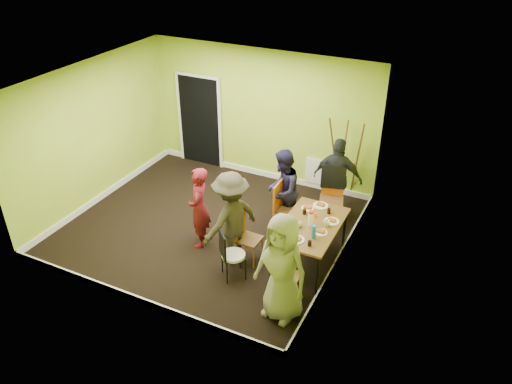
% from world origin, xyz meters
% --- Properties ---
extents(ground, '(5.00, 5.00, 0.00)m').
position_xyz_m(ground, '(0.00, 0.00, 0.00)').
color(ground, black).
rests_on(ground, ground).
extents(room_walls, '(5.04, 4.54, 2.82)m').
position_xyz_m(room_walls, '(-0.02, 0.04, 0.99)').
color(room_walls, '#9DB52E').
rests_on(room_walls, ground).
extents(dining_table, '(0.90, 1.50, 0.75)m').
position_xyz_m(dining_table, '(2.03, -0.17, 0.70)').
color(dining_table, black).
rests_on(dining_table, ground).
extents(chair_left_far, '(0.44, 0.43, 1.03)m').
position_xyz_m(chair_left_far, '(1.32, 0.39, 0.58)').
color(chair_left_far, orange).
rests_on(chair_left_far, ground).
extents(chair_left_near, '(0.38, 0.37, 0.89)m').
position_xyz_m(chair_left_near, '(1.05, -0.56, 0.50)').
color(chair_left_near, orange).
rests_on(chair_left_near, ground).
extents(chair_back_end, '(0.57, 0.63, 1.10)m').
position_xyz_m(chair_back_end, '(1.93, 1.26, 0.78)').
color(chair_back_end, orange).
rests_on(chair_back_end, ground).
extents(chair_front_end, '(0.38, 0.39, 0.91)m').
position_xyz_m(chair_front_end, '(2.05, -1.24, 0.51)').
color(chair_front_end, orange).
rests_on(chair_front_end, ground).
extents(chair_bentwood, '(0.48, 0.48, 0.87)m').
position_xyz_m(chair_bentwood, '(1.04, -1.09, 0.48)').
color(chair_bentwood, black).
rests_on(chair_bentwood, ground).
extents(easel, '(0.70, 0.66, 1.76)m').
position_xyz_m(easel, '(1.90, 2.02, 0.87)').
color(easel, brown).
rests_on(easel, ground).
extents(plate_near_left, '(0.22, 0.22, 0.01)m').
position_xyz_m(plate_near_left, '(1.82, 0.26, 0.76)').
color(plate_near_left, white).
rests_on(plate_near_left, dining_table).
extents(plate_near_right, '(0.24, 0.24, 0.01)m').
position_xyz_m(plate_near_right, '(1.76, -0.51, 0.76)').
color(plate_near_right, white).
rests_on(plate_near_right, dining_table).
extents(plate_far_back, '(0.26, 0.26, 0.01)m').
position_xyz_m(plate_far_back, '(1.99, 0.44, 0.76)').
color(plate_far_back, white).
rests_on(plate_far_back, dining_table).
extents(plate_far_front, '(0.25, 0.25, 0.01)m').
position_xyz_m(plate_far_front, '(1.99, -0.67, 0.76)').
color(plate_far_front, white).
rests_on(plate_far_front, dining_table).
extents(plate_wall_back, '(0.25, 0.25, 0.01)m').
position_xyz_m(plate_wall_back, '(2.31, 0.05, 0.76)').
color(plate_wall_back, white).
rests_on(plate_wall_back, dining_table).
extents(plate_wall_front, '(0.22, 0.22, 0.01)m').
position_xyz_m(plate_wall_front, '(2.25, -0.32, 0.76)').
color(plate_wall_front, white).
rests_on(plate_wall_front, dining_table).
extents(thermos, '(0.08, 0.08, 0.24)m').
position_xyz_m(thermos, '(2.04, -0.21, 0.87)').
color(thermos, white).
rests_on(thermos, dining_table).
extents(blue_bottle, '(0.07, 0.07, 0.22)m').
position_xyz_m(blue_bottle, '(2.20, -0.50, 0.86)').
color(blue_bottle, blue).
rests_on(blue_bottle, dining_table).
extents(orange_bottle, '(0.03, 0.03, 0.07)m').
position_xyz_m(orange_bottle, '(2.03, 0.07, 0.79)').
color(orange_bottle, orange).
rests_on(orange_bottle, dining_table).
extents(glass_mid, '(0.07, 0.07, 0.09)m').
position_xyz_m(glass_mid, '(1.83, 0.08, 0.79)').
color(glass_mid, black).
rests_on(glass_mid, dining_table).
extents(glass_back, '(0.06, 0.06, 0.10)m').
position_xyz_m(glass_back, '(2.19, 0.27, 0.80)').
color(glass_back, black).
rests_on(glass_back, dining_table).
extents(glass_front, '(0.06, 0.06, 0.08)m').
position_xyz_m(glass_front, '(2.22, -0.72, 0.79)').
color(glass_front, black).
rests_on(glass_front, dining_table).
extents(cup_a, '(0.12, 0.12, 0.09)m').
position_xyz_m(cup_a, '(1.87, -0.31, 0.80)').
color(cup_a, white).
rests_on(cup_a, dining_table).
extents(cup_b, '(0.10, 0.10, 0.09)m').
position_xyz_m(cup_b, '(2.27, -0.09, 0.80)').
color(cup_b, white).
rests_on(cup_b, dining_table).
extents(person_standing, '(0.52, 0.63, 1.48)m').
position_xyz_m(person_standing, '(0.14, -0.51, 0.74)').
color(person_standing, '#5D1017').
rests_on(person_standing, ground).
extents(person_left_far, '(0.71, 0.84, 1.54)m').
position_xyz_m(person_left_far, '(1.20, 0.61, 0.77)').
color(person_left_far, '#1B1639').
rests_on(person_left_far, ground).
extents(person_left_near, '(0.96, 1.21, 1.64)m').
position_xyz_m(person_left_near, '(0.85, -0.68, 0.82)').
color(person_left_near, '#2F281F').
rests_on(person_left_near, ground).
extents(person_back_end, '(0.94, 0.43, 1.58)m').
position_xyz_m(person_back_end, '(1.96, 1.44, 0.79)').
color(person_back_end, black).
rests_on(person_back_end, ground).
extents(person_front_end, '(0.92, 0.70, 1.70)m').
position_xyz_m(person_front_end, '(2.10, -1.50, 0.85)').
color(person_front_end, gray).
rests_on(person_front_end, ground).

